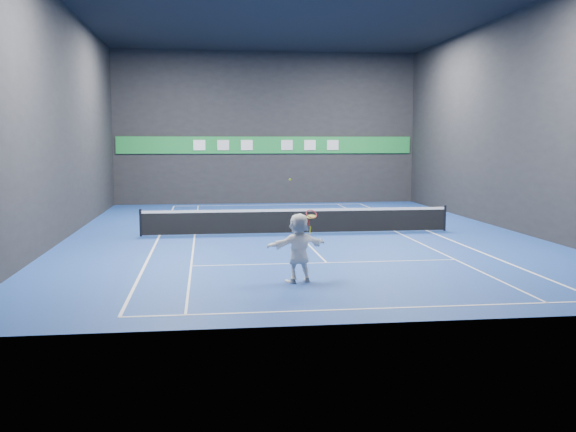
{
  "coord_description": "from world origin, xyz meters",
  "views": [
    {
      "loc": [
        -3.63,
        -25.42,
        3.68
      ],
      "look_at": [
        -1.24,
        -6.72,
        1.5
      ],
      "focal_mm": 40.0,
      "sensor_mm": 36.0,
      "label": 1
    }
  ],
  "objects": [
    {
      "name": "ground",
      "position": [
        0.0,
        0.0,
        0.0
      ],
      "size": [
        26.0,
        26.0,
        0.0
      ],
      "primitive_type": "plane",
      "color": "navy",
      "rests_on": "ground"
    },
    {
      "name": "ceiling",
      "position": [
        0.0,
        0.0,
        9.0
      ],
      "size": [
        26.0,
        26.0,
        0.0
      ],
      "primitive_type": "plane",
      "color": "black",
      "rests_on": "ground"
    },
    {
      "name": "wall_back",
      "position": [
        0.0,
        13.0,
        4.5
      ],
      "size": [
        18.0,
        0.1,
        9.0
      ],
      "primitive_type": "cube",
      "color": "black",
      "rests_on": "ground"
    },
    {
      "name": "wall_front",
      "position": [
        0.0,
        -13.0,
        4.5
      ],
      "size": [
        18.0,
        0.1,
        9.0
      ],
      "primitive_type": "cube",
      "color": "black",
      "rests_on": "ground"
    },
    {
      "name": "wall_left",
      "position": [
        -9.0,
        0.0,
        4.5
      ],
      "size": [
        0.1,
        26.0,
        9.0
      ],
      "primitive_type": "cube",
      "color": "black",
      "rests_on": "ground"
    },
    {
      "name": "wall_right",
      "position": [
        9.0,
        0.0,
        4.5
      ],
      "size": [
        0.1,
        26.0,
        9.0
      ],
      "primitive_type": "cube",
      "color": "black",
      "rests_on": "ground"
    },
    {
      "name": "baseline_near",
      "position": [
        0.0,
        -11.89,
        0.0
      ],
      "size": [
        10.98,
        0.08,
        0.01
      ],
      "primitive_type": "cube",
      "color": "white",
      "rests_on": "ground"
    },
    {
      "name": "baseline_far",
      "position": [
        0.0,
        11.89,
        0.0
      ],
      "size": [
        10.98,
        0.08,
        0.01
      ],
      "primitive_type": "cube",
      "color": "white",
      "rests_on": "ground"
    },
    {
      "name": "sideline_doubles_left",
      "position": [
        -5.49,
        0.0,
        0.0
      ],
      "size": [
        0.08,
        23.78,
        0.01
      ],
      "primitive_type": "cube",
      "color": "white",
      "rests_on": "ground"
    },
    {
      "name": "sideline_doubles_right",
      "position": [
        5.49,
        0.0,
        0.0
      ],
      "size": [
        0.08,
        23.78,
        0.01
      ],
      "primitive_type": "cube",
      "color": "white",
      "rests_on": "ground"
    },
    {
      "name": "sideline_singles_left",
      "position": [
        -4.11,
        0.0,
        0.0
      ],
      "size": [
        0.06,
        23.78,
        0.01
      ],
      "primitive_type": "cube",
      "color": "white",
      "rests_on": "ground"
    },
    {
      "name": "sideline_singles_right",
      "position": [
        4.11,
        0.0,
        0.0
      ],
      "size": [
        0.06,
        23.78,
        0.01
      ],
      "primitive_type": "cube",
      "color": "white",
      "rests_on": "ground"
    },
    {
      "name": "service_line_near",
      "position": [
        0.0,
        -6.4,
        0.0
      ],
      "size": [
        8.23,
        0.06,
        0.01
      ],
      "primitive_type": "cube",
      "color": "white",
      "rests_on": "ground"
    },
    {
      "name": "service_line_far",
      "position": [
        0.0,
        6.4,
        0.0
      ],
      "size": [
        8.23,
        0.06,
        0.01
      ],
      "primitive_type": "cube",
      "color": "white",
      "rests_on": "ground"
    },
    {
      "name": "center_service_line",
      "position": [
        0.0,
        0.0,
        0.0
      ],
      "size": [
        0.06,
        12.8,
        0.01
      ],
      "primitive_type": "cube",
      "color": "white",
      "rests_on": "ground"
    },
    {
      "name": "player",
      "position": [
        -1.24,
        -8.95,
        0.92
      ],
      "size": [
        1.78,
        1.07,
        1.83
      ],
      "primitive_type": "imported",
      "rotation": [
        0.0,
        0.0,
        3.47
      ],
      "color": "white",
      "rests_on": "ground"
    },
    {
      "name": "tennis_ball",
      "position": [
        -1.46,
        -8.87,
        2.7
      ],
      "size": [
        0.06,
        0.06,
        0.06
      ],
      "primitive_type": "sphere",
      "color": "#C8FB29",
      "rests_on": "player"
    },
    {
      "name": "tennis_net",
      "position": [
        0.0,
        0.0,
        0.54
      ],
      "size": [
        12.5,
        0.1,
        1.07
      ],
      "color": "black",
      "rests_on": "ground"
    },
    {
      "name": "sponsor_banner",
      "position": [
        0.0,
        12.93,
        3.5
      ],
      "size": [
        17.64,
        0.11,
        1.0
      ],
      "color": "#1D8537",
      "rests_on": "wall_back"
    },
    {
      "name": "tennis_racket",
      "position": [
        -0.9,
        -8.9,
        1.73
      ],
      "size": [
        0.42,
        0.35,
        0.69
      ],
      "color": "red",
      "rests_on": "player"
    }
  ]
}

